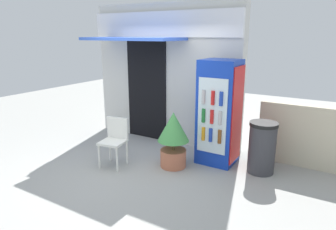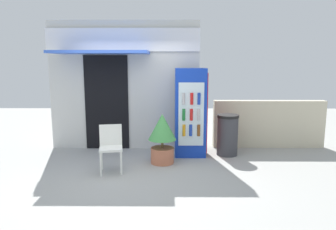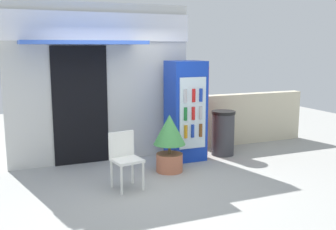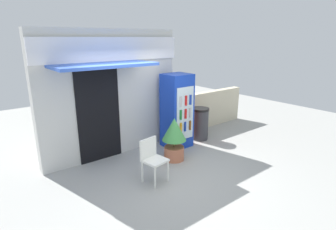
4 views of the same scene
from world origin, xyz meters
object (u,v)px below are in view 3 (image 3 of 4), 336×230
Objects in this scene: plastic_chair at (125,155)px; potted_plant_near_shop at (169,139)px; trash_bin at (223,133)px; drink_cooler at (186,111)px.

plastic_chair is 0.86× the size of potted_plant_near_shop.
potted_plant_near_shop is 1.52m from trash_bin.
plastic_chair is 0.97× the size of trash_bin.
potted_plant_near_shop reaches higher than trash_bin.
potted_plant_near_shop is at bearing 26.46° from plastic_chair.
drink_cooler is 1.88× the size of potted_plant_near_shop.
plastic_chair is at bearing -153.54° from potted_plant_near_shop.
drink_cooler is at bearing 45.39° from potted_plant_near_shop.
drink_cooler is 2.11× the size of trash_bin.
drink_cooler is at bearing 34.92° from plastic_chair.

